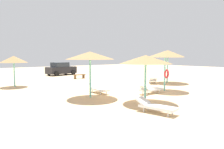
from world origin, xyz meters
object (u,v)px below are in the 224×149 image
lounger_0 (155,106)px  lounger_3 (150,89)px  parasol_3 (165,55)px  parked_car (61,69)px  parasol_0 (146,60)px  lounger_1 (152,80)px  parasol_4 (14,59)px  parasol_1 (168,54)px  lounger_2 (98,88)px  parasol_2 (90,56)px  bench_0 (79,76)px

lounger_0 → lounger_3: 4.93m
parasol_3 → parked_car: (-0.32, 16.86, -1.85)m
parasol_0 → lounger_1: size_ratio=1.61×
parasol_4 → parasol_1: bearing=-27.7°
lounger_1 → lounger_2: bearing=-171.4°
parasol_2 → parasol_4: bearing=107.1°
parasol_1 → parasol_3: parasol_1 is taller
parasol_0 → parasol_1: (8.21, 4.59, 0.42)m
lounger_0 → lounger_1: 10.60m
parasol_0 → parasol_2: size_ratio=0.96×
parasol_2 → lounger_0: bearing=-86.3°
lounger_0 → lounger_1: (8.01, 6.94, -0.00)m
lounger_0 → lounger_2: lounger_2 is taller
lounger_0 → parasol_0: bearing=54.0°
parasol_2 → lounger_3: parasol_2 is taller
lounger_0 → lounger_1: lounger_0 is taller
parasol_3 → lounger_0: bearing=-146.5°
lounger_3 → parked_car: bearing=84.9°
parasol_4 → parked_car: bearing=44.2°
lounger_3 → lounger_0: bearing=-136.3°
lounger_2 → bench_0: bearing=67.6°
parasol_3 → bench_0: size_ratio=1.97×
parasol_2 → lounger_1: (8.32, 2.04, -2.30)m
bench_0 → parasol_3: bearing=-86.4°
parasol_1 → lounger_3: 7.09m
parasol_0 → parasol_4: bearing=110.2°
parasol_4 → parked_car: parasol_4 is taller
parasol_3 → lounger_2: 5.52m
parasol_4 → lounger_3: size_ratio=1.35×
lounger_3 → parasol_1: bearing=26.6°
parasol_1 → lounger_3: size_ratio=1.66×
parasol_1 → lounger_1: (-1.49, 0.57, -2.50)m
parasol_3 → lounger_3: bearing=-174.5°
parasol_0 → lounger_0: bearing=-126.0°
parasol_1 → parasol_2: bearing=-171.5°
parasol_0 → lounger_3: bearing=35.5°
lounger_3 → bench_0: 11.55m
lounger_2 → parked_car: bearing=74.2°
parasol_2 → lounger_3: size_ratio=1.58×
lounger_3 → parked_car: (1.52, 17.04, 0.51)m
parked_car → bench_0: bearing=-94.0°
parasol_1 → lounger_1: bearing=159.0°
parasol_1 → parasol_4: size_ratio=1.23×
lounger_3 → bench_0: (1.13, 11.49, 0.03)m
lounger_0 → lounger_2: bearing=80.6°
parasol_3 → lounger_3: 3.00m
parasol_0 → parasol_4: size_ratio=1.13×
parasol_0 → parasol_3: bearing=23.6°
lounger_0 → bench_0: lounger_0 is taller
parasol_0 → bench_0: bearing=75.5°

